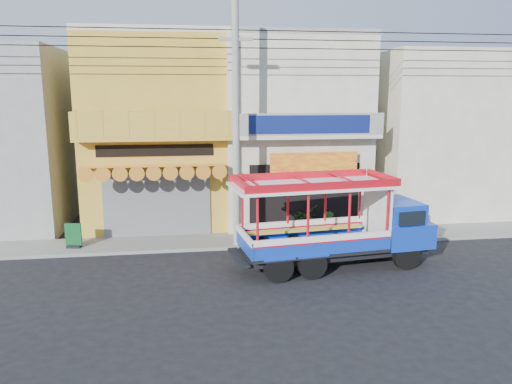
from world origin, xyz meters
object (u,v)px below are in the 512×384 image
Objects in this scene: green_sign at (73,237)px; potted_plant_c at (372,222)px; potted_plant_b at (330,224)px; utility_pole at (240,113)px; potted_plant_a at (305,219)px; songthaew_truck at (347,222)px.

green_sign is 11.55m from potted_plant_c.
potted_plant_c reaches higher than potted_plant_b.
utility_pole reaches higher than green_sign.
potted_plant_c is (5.38, 0.59, -4.39)m from utility_pole.
green_sign is 0.82× the size of potted_plant_a.
songthaew_truck is at bearing -0.40° from potted_plant_c.
utility_pole is 5.73m from potted_plant_b.
potted_plant_c is (11.55, 0.12, 0.14)m from green_sign.
green_sign is at bearing 128.24° from potted_plant_a.
green_sign is at bearing 32.93° from potted_plant_b.
utility_pole is 26.71× the size of potted_plant_c.
potted_plant_c is at bearing 6.29° from utility_pole.
green_sign is 9.79m from potted_plant_b.
potted_plant_a reaches higher than potted_plant_c.
potted_plant_b is (0.83, -0.71, -0.07)m from potted_plant_a.
songthaew_truck is at bearing 116.59° from potted_plant_b.
potted_plant_a is 1.07× the size of potted_plant_c.
potted_plant_a is 1.13× the size of potted_plant_b.
utility_pole reaches higher than potted_plant_a.
potted_plant_b is at bearing 83.98° from songthaew_truck.
utility_pole is 7.66m from green_sign.
songthaew_truck is at bearing -17.35° from green_sign.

